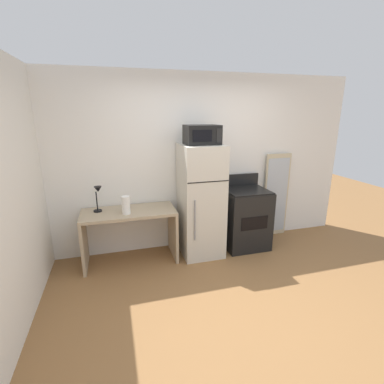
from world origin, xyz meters
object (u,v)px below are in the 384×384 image
leaning_mirror (276,195)px  oven_range (245,218)px  desk_lamp (98,195)px  microwave (202,135)px  paper_towel_roll (126,205)px  refrigerator (201,201)px  desk (130,226)px

leaning_mirror → oven_range: bearing=-159.5°
desk_lamp → leaning_mirror: bearing=3.5°
desk_lamp → microwave: 1.60m
paper_towel_roll → oven_range: 1.83m
refrigerator → leaning_mirror: (1.41, 0.27, -0.11)m
desk_lamp → oven_range: bearing=-2.3°
microwave → desk_lamp: bearing=175.1°
refrigerator → paper_towel_roll: bearing=-175.7°
paper_towel_roll → leaning_mirror: size_ratio=0.17×
desk_lamp → desk: bearing=-10.8°
paper_towel_roll → microwave: 1.38m
desk → desk_lamp: 0.60m
microwave → leaning_mirror: bearing=11.7°
desk → desk_lamp: bearing=169.2°
refrigerator → oven_range: size_ratio=1.47×
desk_lamp → microwave: bearing=-4.9°
desk → microwave: 1.59m
oven_range → leaning_mirror: 0.77m
oven_range → refrigerator: bearing=-178.8°
leaning_mirror → paper_towel_roll: bearing=-171.9°
desk → leaning_mirror: leaning_mirror is taller
desk → leaning_mirror: (2.44, 0.24, 0.17)m
desk → refrigerator: bearing=-1.6°
desk → leaning_mirror: size_ratio=0.90×
desk_lamp → leaning_mirror: leaning_mirror is taller
desk → paper_towel_roll: paper_towel_roll is taller
microwave → oven_range: (0.73, 0.04, -1.28)m
desk_lamp → microwave: microwave is taller
paper_towel_roll → leaning_mirror: (2.47, 0.35, -0.17)m
desk_lamp → oven_range: size_ratio=0.32×
microwave → paper_towel_roll: bearing=-176.8°
paper_towel_roll → microwave: bearing=3.2°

